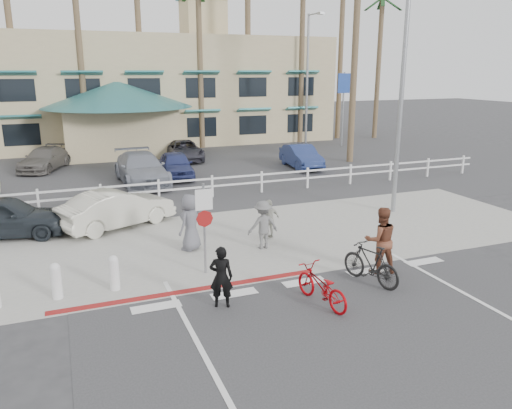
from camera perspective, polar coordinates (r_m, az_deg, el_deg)
name	(u,v)px	position (r m, az deg, el deg)	size (l,w,h in m)	color
ground	(315,291)	(13.22, 6.72, -9.81)	(140.00, 140.00, 0.00)	#333335
bike_path	(357,327)	(11.69, 11.46, -13.53)	(12.00, 16.00, 0.01)	#333335
sidewalk_plaza	(252,238)	(17.01, -0.45, -3.89)	(22.00, 7.00, 0.01)	gray
cross_street	(217,209)	(20.63, -4.46, -0.51)	(40.00, 5.00, 0.01)	#333335
parking_lot	(169,168)	(29.61, -9.95, 4.12)	(50.00, 16.00, 0.01)	#333335
curb_red	(190,291)	(13.25, -7.52, -9.73)	(7.00, 0.25, 0.02)	maroon
rail_fence	(214,186)	(22.50, -4.79, 2.12)	(29.40, 0.16, 1.00)	silver
building	(156,68)	(42.23, -11.35, 15.00)	(28.00, 16.00, 11.30)	tan
sign_post	(204,224)	(13.80, -5.93, -2.24)	(0.50, 0.10, 2.90)	gray
bollard_0	(114,273)	(13.53, -15.91, -7.51)	(0.26, 0.26, 0.95)	silver
bollard_1	(56,281)	(13.50, -21.87, -8.11)	(0.26, 0.26, 0.95)	silver
streetlight_0	(401,98)	(20.21, 16.26, 11.57)	(0.60, 2.00, 9.00)	gray
streetlight_1	(307,81)	(38.83, 5.86, 13.89)	(0.60, 2.00, 9.50)	gray
info_sign	(343,108)	(38.15, 9.90, 10.79)	(1.20, 0.16, 5.60)	navy
palm_2	(10,29)	(36.65, -26.29, 17.50)	(4.00, 4.00, 16.00)	black
palm_3	(79,46)	(35.58, -19.53, 16.66)	(4.00, 4.00, 14.00)	black
palm_4	(139,40)	(37.01, -13.20, 17.79)	(4.00, 4.00, 15.00)	black
palm_5	(200,56)	(36.84, -6.43, 16.53)	(4.00, 4.00, 13.00)	black
palm_6	(248,29)	(39.13, -0.94, 19.47)	(4.00, 4.00, 17.00)	black
palm_7	(302,50)	(39.74, 5.26, 17.18)	(4.00, 4.00, 14.00)	black
palm_8	(341,45)	(42.56, 9.69, 17.57)	(4.00, 4.00, 15.00)	black
palm_9	(379,58)	(43.31, 13.88, 15.98)	(4.00, 4.00, 13.00)	black
palm_11	(355,44)	(31.41, 11.29, 17.51)	(4.00, 4.00, 14.00)	black
bike_red	(321,286)	(12.34, 7.46, -9.26)	(0.64, 1.83, 0.96)	#9F0308
rider_red	(221,277)	(12.06, -4.00, -8.26)	(0.56, 0.37, 1.54)	black
bike_black	(371,264)	(13.73, 12.99, -6.61)	(0.52, 1.85, 1.11)	black
rider_black	(381,240)	(14.40, 14.05, -3.96)	(0.93, 0.72, 1.90)	brown
pedestrian_a	(263,225)	(15.86, 0.79, -2.35)	(1.01, 0.58, 1.57)	#606061
pedestrian_child	(269,219)	(16.82, 1.53, -1.69)	(0.80, 0.33, 1.36)	#AEADA2
pedestrian_b	(190,222)	(15.83, -7.53, -2.04)	(0.89, 0.58, 1.82)	#5A5B63
car_white_sedan	(117,209)	(18.74, -15.59, -0.47)	(1.46, 4.18, 1.38)	beige
car_red_compact	(4,217)	(19.03, -26.90, -1.25)	(1.70, 4.22, 1.44)	#20262C
lot_car_1	(141,169)	(25.66, -12.97, 4.01)	(2.15, 5.29, 1.53)	gray
lot_car_2	(176,165)	(26.84, -9.13, 4.49)	(1.60, 3.99, 1.36)	navy
lot_car_3	(301,156)	(29.30, 5.18, 5.49)	(1.41, 4.05, 1.33)	navy
lot_car_4	(45,159)	(31.02, -23.02, 4.81)	(1.77, 4.34, 1.26)	#605C57
lot_car_5	(184,150)	(32.06, -8.22, 6.14)	(2.04, 4.43, 1.23)	#2E2E37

